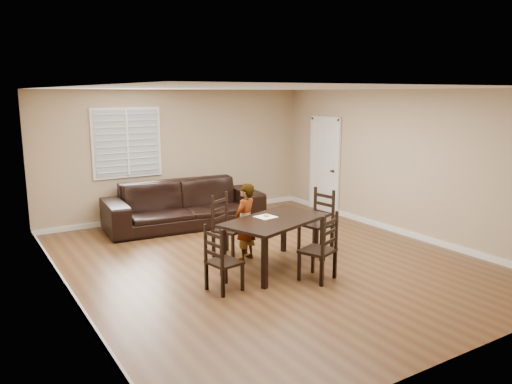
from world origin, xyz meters
TOP-DOWN VIEW (x-y plane):
  - ground at (0.00, 0.00)m, footprint 7.00×7.00m
  - room at (0.04, 0.18)m, footprint 6.04×7.04m
  - dining_table at (-0.08, -0.35)m, footprint 1.86×1.41m
  - chair_near at (-0.44, 0.63)m, footprint 0.61×0.60m
  - chair_far at (0.21, -1.18)m, footprint 0.57×0.56m
  - chair_left at (-1.27, -0.74)m, footprint 0.45×0.48m
  - chair_right at (1.11, 0.04)m, footprint 0.51×0.53m
  - child at (-0.28, 0.21)m, footprint 0.54×0.47m
  - napkin at (-0.14, -0.18)m, footprint 0.31×0.31m
  - donut at (-0.12, -0.17)m, footprint 0.09×0.09m
  - sofa at (-0.26, 2.62)m, footprint 3.17×1.45m

SIDE VIEW (x-z plane):
  - ground at x=0.00m, z-range 0.00..0.00m
  - chair_left at x=-1.27m, z-range -0.04..0.88m
  - sofa at x=-0.26m, z-range 0.00..0.90m
  - chair_far at x=0.21m, z-range -0.05..0.95m
  - chair_near at x=-0.44m, z-range -0.05..0.97m
  - chair_right at x=1.11m, z-range -0.05..0.99m
  - child at x=-0.28m, z-range 0.00..1.24m
  - dining_table at x=-0.08m, z-range 0.30..1.07m
  - napkin at x=-0.14m, z-range 0.77..0.78m
  - donut at x=-0.12m, z-range 0.78..0.81m
  - room at x=0.04m, z-range 0.45..3.17m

